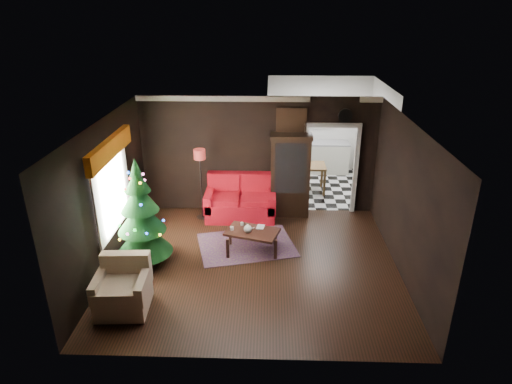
{
  "coord_description": "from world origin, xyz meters",
  "views": [
    {
      "loc": [
        0.27,
        -7.37,
        4.69
      ],
      "look_at": [
        0.0,
        0.9,
        1.15
      ],
      "focal_mm": 30.97,
      "sensor_mm": 36.0,
      "label": 1
    }
  ],
  "objects_px": {
    "christmas_tree": "(141,214)",
    "wall_clock": "(345,115)",
    "curio_cabinet": "(290,177)",
    "coffee_table": "(252,241)",
    "floor_lamp": "(201,185)",
    "loveseat": "(241,198)",
    "kitchen_table": "(312,178)",
    "armchair": "(122,286)",
    "teapot": "(248,229)"
  },
  "relations": [
    {
      "from": "floor_lamp",
      "to": "kitchen_table",
      "type": "height_order",
      "value": "floor_lamp"
    },
    {
      "from": "coffee_table",
      "to": "teapot",
      "type": "distance_m",
      "value": 0.34
    },
    {
      "from": "armchair",
      "to": "loveseat",
      "type": "bearing_deg",
      "value": 60.79
    },
    {
      "from": "armchair",
      "to": "kitchen_table",
      "type": "relative_size",
      "value": 1.16
    },
    {
      "from": "coffee_table",
      "to": "kitchen_table",
      "type": "height_order",
      "value": "kitchen_table"
    },
    {
      "from": "floor_lamp",
      "to": "coffee_table",
      "type": "xyz_separation_m",
      "value": [
        1.25,
        -1.55,
        -0.59
      ]
    },
    {
      "from": "loveseat",
      "to": "kitchen_table",
      "type": "xyz_separation_m",
      "value": [
        1.8,
        1.65,
        -0.12
      ]
    },
    {
      "from": "curio_cabinet",
      "to": "coffee_table",
      "type": "distance_m",
      "value": 2.09
    },
    {
      "from": "armchair",
      "to": "teapot",
      "type": "height_order",
      "value": "armchair"
    },
    {
      "from": "teapot",
      "to": "curio_cabinet",
      "type": "bearing_deg",
      "value": 64.11
    },
    {
      "from": "christmas_tree",
      "to": "armchair",
      "type": "bearing_deg",
      "value": -88.69
    },
    {
      "from": "loveseat",
      "to": "kitchen_table",
      "type": "height_order",
      "value": "loveseat"
    },
    {
      "from": "coffee_table",
      "to": "wall_clock",
      "type": "height_order",
      "value": "wall_clock"
    },
    {
      "from": "curio_cabinet",
      "to": "armchair",
      "type": "xyz_separation_m",
      "value": [
        -2.86,
        -3.72,
        -0.49
      ]
    },
    {
      "from": "christmas_tree",
      "to": "wall_clock",
      "type": "height_order",
      "value": "wall_clock"
    },
    {
      "from": "christmas_tree",
      "to": "coffee_table",
      "type": "xyz_separation_m",
      "value": [
        2.08,
        0.48,
        -0.81
      ]
    },
    {
      "from": "loveseat",
      "to": "armchair",
      "type": "xyz_separation_m",
      "value": [
        -1.71,
        -3.5,
        -0.04
      ]
    },
    {
      "from": "armchair",
      "to": "coffee_table",
      "type": "xyz_separation_m",
      "value": [
        2.04,
        1.94,
        -0.22
      ]
    },
    {
      "from": "loveseat",
      "to": "floor_lamp",
      "type": "bearing_deg",
      "value": -178.78
    },
    {
      "from": "christmas_tree",
      "to": "teapot",
      "type": "relative_size",
      "value": 11.32
    },
    {
      "from": "loveseat",
      "to": "curio_cabinet",
      "type": "relative_size",
      "value": 0.89
    },
    {
      "from": "wall_clock",
      "to": "curio_cabinet",
      "type": "bearing_deg",
      "value": -171.47
    },
    {
      "from": "coffee_table",
      "to": "wall_clock",
      "type": "distance_m",
      "value": 3.53
    },
    {
      "from": "loveseat",
      "to": "wall_clock",
      "type": "distance_m",
      "value": 3.04
    },
    {
      "from": "floor_lamp",
      "to": "christmas_tree",
      "type": "bearing_deg",
      "value": -112.31
    },
    {
      "from": "christmas_tree",
      "to": "coffee_table",
      "type": "bearing_deg",
      "value": 12.96
    },
    {
      "from": "loveseat",
      "to": "armchair",
      "type": "bearing_deg",
      "value": -115.98
    },
    {
      "from": "curio_cabinet",
      "to": "armchair",
      "type": "height_order",
      "value": "curio_cabinet"
    },
    {
      "from": "loveseat",
      "to": "teapot",
      "type": "relative_size",
      "value": 9.3
    },
    {
      "from": "floor_lamp",
      "to": "armchair",
      "type": "bearing_deg",
      "value": -102.89
    },
    {
      "from": "wall_clock",
      "to": "christmas_tree",
      "type": "bearing_deg",
      "value": -149.14
    },
    {
      "from": "armchair",
      "to": "wall_clock",
      "type": "relative_size",
      "value": 2.73
    },
    {
      "from": "coffee_table",
      "to": "curio_cabinet",
      "type": "bearing_deg",
      "value": 65.5
    },
    {
      "from": "teapot",
      "to": "wall_clock",
      "type": "distance_m",
      "value": 3.44
    },
    {
      "from": "curio_cabinet",
      "to": "christmas_tree",
      "type": "distance_m",
      "value": 3.67
    },
    {
      "from": "wall_clock",
      "to": "kitchen_table",
      "type": "xyz_separation_m",
      "value": [
        -0.55,
        1.25,
        -2.0
      ]
    },
    {
      "from": "loveseat",
      "to": "kitchen_table",
      "type": "relative_size",
      "value": 2.27
    },
    {
      "from": "curio_cabinet",
      "to": "wall_clock",
      "type": "xyz_separation_m",
      "value": [
        1.2,
        0.18,
        1.43
      ]
    },
    {
      "from": "wall_clock",
      "to": "floor_lamp",
      "type": "bearing_deg",
      "value": -172.67
    },
    {
      "from": "curio_cabinet",
      "to": "coffee_table",
      "type": "relative_size",
      "value": 1.85
    },
    {
      "from": "kitchen_table",
      "to": "coffee_table",
      "type": "bearing_deg",
      "value": -114.48
    },
    {
      "from": "curio_cabinet",
      "to": "christmas_tree",
      "type": "xyz_separation_m",
      "value": [
        -2.89,
        -2.26,
        0.1
      ]
    },
    {
      "from": "floor_lamp",
      "to": "wall_clock",
      "type": "relative_size",
      "value": 5.34
    },
    {
      "from": "coffee_table",
      "to": "teapot",
      "type": "relative_size",
      "value": 5.62
    },
    {
      "from": "floor_lamp",
      "to": "coffee_table",
      "type": "height_order",
      "value": "floor_lamp"
    },
    {
      "from": "armchair",
      "to": "teapot",
      "type": "bearing_deg",
      "value": 40.45
    },
    {
      "from": "teapot",
      "to": "wall_clock",
      "type": "relative_size",
      "value": 0.57
    },
    {
      "from": "loveseat",
      "to": "coffee_table",
      "type": "bearing_deg",
      "value": -77.88
    },
    {
      "from": "floor_lamp",
      "to": "kitchen_table",
      "type": "distance_m",
      "value": 3.21
    },
    {
      "from": "loveseat",
      "to": "wall_clock",
      "type": "relative_size",
      "value": 5.31
    }
  ]
}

